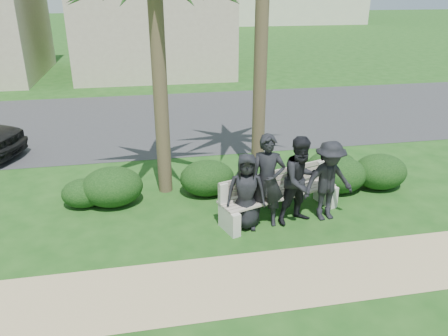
{
  "coord_description": "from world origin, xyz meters",
  "views": [
    {
      "loc": [
        -1.89,
        -7.51,
        4.48
      ],
      "look_at": [
        -0.25,
        1.0,
        0.86
      ],
      "focal_mm": 35.0,
      "sensor_mm": 36.0,
      "label": 1
    }
  ],
  "objects_px": {
    "park_bench": "(280,197)",
    "man_d": "(328,181)",
    "man_c": "(301,181)",
    "man_b": "(267,181)",
    "man_a": "(246,192)"
  },
  "relations": [
    {
      "from": "park_bench",
      "to": "man_c",
      "type": "height_order",
      "value": "man_c"
    },
    {
      "from": "park_bench",
      "to": "man_c",
      "type": "xyz_separation_m",
      "value": [
        0.31,
        -0.31,
        0.5
      ]
    },
    {
      "from": "man_a",
      "to": "man_b",
      "type": "bearing_deg",
      "value": 17.27
    },
    {
      "from": "man_a",
      "to": "park_bench",
      "type": "bearing_deg",
      "value": 31.54
    },
    {
      "from": "park_bench",
      "to": "man_d",
      "type": "distance_m",
      "value": 1.04
    },
    {
      "from": "park_bench",
      "to": "man_a",
      "type": "xyz_separation_m",
      "value": [
        -0.82,
        -0.33,
        0.37
      ]
    },
    {
      "from": "park_bench",
      "to": "man_d",
      "type": "bearing_deg",
      "value": -36.72
    },
    {
      "from": "park_bench",
      "to": "man_c",
      "type": "relative_size",
      "value": 1.54
    },
    {
      "from": "park_bench",
      "to": "man_c",
      "type": "distance_m",
      "value": 0.66
    },
    {
      "from": "man_d",
      "to": "man_c",
      "type": "bearing_deg",
      "value": 174.44
    },
    {
      "from": "man_b",
      "to": "man_d",
      "type": "xyz_separation_m",
      "value": [
        1.28,
        -0.03,
        -0.1
      ]
    },
    {
      "from": "park_bench",
      "to": "man_b",
      "type": "xyz_separation_m",
      "value": [
        -0.38,
        -0.27,
        0.53
      ]
    },
    {
      "from": "man_a",
      "to": "man_d",
      "type": "bearing_deg",
      "value": 10.44
    },
    {
      "from": "man_c",
      "to": "man_d",
      "type": "bearing_deg",
      "value": -15.18
    },
    {
      "from": "man_b",
      "to": "man_c",
      "type": "height_order",
      "value": "man_b"
    }
  ]
}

